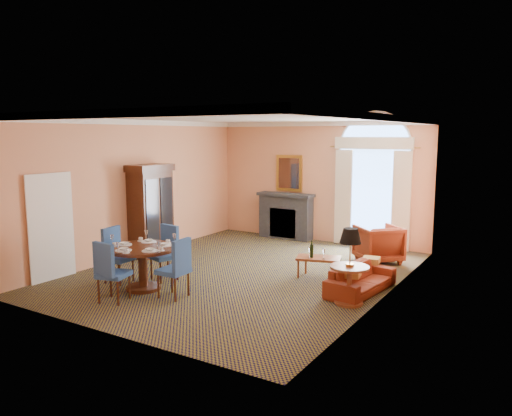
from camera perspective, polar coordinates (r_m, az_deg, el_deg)
The scene contains 12 objects.
ground at distance 10.54m, azimuth -1.43°, elevation -7.35°, with size 7.50×7.50×0.00m, color black.
room_envelope at distance 10.73m, azimuth 0.35°, elevation 6.53°, with size 6.04×7.52×3.45m.
armoire at distance 12.10m, azimuth -11.93°, elevation -0.42°, with size 0.62×1.10×2.17m.
dining_table at distance 9.50m, azimuth -12.82°, elevation -5.56°, with size 1.29×1.29×1.01m.
dining_chair_north at distance 10.12m, azimuth -10.16°, elevation -4.58°, with size 0.61×0.61×1.07m.
dining_chair_south at distance 8.89m, azimuth -16.45°, elevation -6.62°, with size 0.58×0.58×1.07m.
dining_chair_east at distance 8.88m, azimuth -8.99°, elevation -6.39°, with size 0.51×0.50×1.07m.
dining_chair_west at distance 10.14m, azimuth -15.81°, elevation -4.75°, with size 0.53×0.52×1.07m.
sofa at distance 9.40m, azimuth 11.91°, elevation -7.95°, with size 1.66×0.65×0.49m, color maroon.
armchair at distance 11.60m, azimuth 13.78°, elevation -3.99°, with size 0.90×0.92×0.84m, color maroon.
coffee_table at distance 10.07m, azimuth 7.11°, elevation -5.74°, with size 0.97×0.72×0.78m.
side_table at distance 8.58m, azimuth 10.68°, elevation -5.61°, with size 0.66×0.66×1.28m.
Camera 1 is at (5.53, -8.51, 2.86)m, focal length 35.00 mm.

